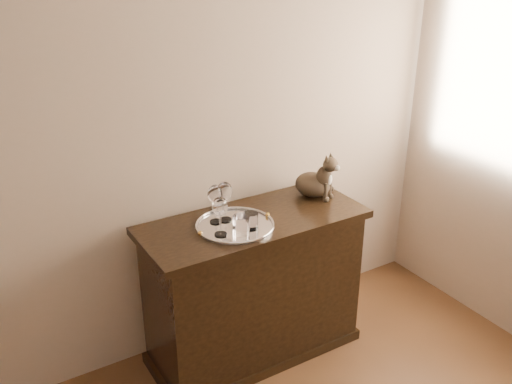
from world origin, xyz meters
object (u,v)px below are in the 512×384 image
sideboard (254,288)px  tumbler_b (241,225)px  wine_glass_b (225,201)px  wine_glass_a (215,204)px  tray (235,226)px  wine_glass_c (220,216)px  cat (313,173)px  tumbler_a (251,221)px

sideboard → tumbler_b: tumbler_b is taller
sideboard → wine_glass_b: size_ratio=5.67×
sideboard → wine_glass_a: bearing=164.2°
sideboard → wine_glass_a: (-0.19, 0.05, 0.54)m
sideboard → tray: (-0.13, -0.03, 0.43)m
sideboard → wine_glass_c: size_ratio=5.93×
tray → wine_glass_c: size_ratio=1.98×
tumbler_b → cat: bearing=19.1°
tumbler_b → cat: size_ratio=0.35×
wine_glass_b → tumbler_b: size_ratio=2.24×
wine_glass_b → cat: bearing=3.0°
wine_glass_b → tumbler_b: bearing=-90.8°
tumbler_a → cat: bearing=19.2°
wine_glass_a → cat: size_ratio=0.76×
sideboard → tumbler_b: (-0.14, -0.12, 0.48)m
tumbler_a → cat: 0.55m
tray → cat: (0.56, 0.11, 0.13)m
wine_glass_b → wine_glass_c: 0.16m
tray → tumbler_b: bearing=-99.7°
tray → sideboard: bearing=13.3°
tray → tumbler_b: size_ratio=4.23×
sideboard → wine_glass_b: (-0.14, 0.05, 0.54)m
cat → tray: bearing=166.2°
sideboard → tumbler_a: (-0.08, -0.10, 0.48)m
tray → wine_glass_a: 0.15m
sideboard → tumbler_b: bearing=-139.7°
wine_glass_a → wine_glass_c: (-0.04, -0.13, -0.00)m
tumbler_b → wine_glass_b: bearing=89.2°
wine_glass_b → cat: size_ratio=0.79×
wine_glass_a → cat: (0.63, 0.03, 0.02)m
sideboard → tumbler_a: tumbler_a is taller
sideboard → tumbler_a: bearing=-127.7°
sideboard → wine_glass_c: wine_glass_c is taller
tumbler_a → tumbler_b: bearing=-161.9°
wine_glass_a → cat: bearing=2.3°
tumbler_b → cat: (0.58, 0.20, 0.08)m
tumbler_a → tumbler_b: size_ratio=0.90×
wine_glass_c → tumbler_a: wine_glass_c is taller
wine_glass_a → tumbler_a: (0.11, -0.15, -0.06)m
tray → wine_glass_b: wine_glass_b is taller
tray → cat: size_ratio=1.49×
tray → wine_glass_a: wine_glass_a is taller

